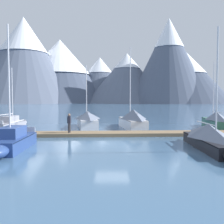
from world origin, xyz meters
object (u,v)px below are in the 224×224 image
Objects in this scene: sailboat_nearest_berth at (11,123)px; sailboat_far_berth at (212,138)px; person_on_dock at (69,122)px; sailboat_outer_slip at (215,120)px; sailboat_second_berth at (10,142)px; sailboat_mid_dock_port at (87,120)px; sailboat_mid_dock_starboard at (132,119)px.

sailboat_far_berth reaches higher than sailboat_nearest_berth.
sailboat_outer_slip is at bearing 19.60° from person_on_dock.
sailboat_far_berth is (12.91, 0.32, 0.18)m from sailboat_second_berth.
person_on_dock is at bearing 66.40° from sailboat_second_berth.
sailboat_outer_slip reaches higher than sailboat_mid_dock_port.
sailboat_second_berth is 1.02× the size of sailboat_far_berth.
sailboat_mid_dock_port is 14.29m from sailboat_outer_slip.
sailboat_far_berth is at bearing 1.42° from sailboat_second_berth.
sailboat_nearest_berth is at bearing 141.13° from person_on_dock.
sailboat_outer_slip is (14.26, -0.86, 0.05)m from sailboat_mid_dock_port.
sailboat_outer_slip reaches higher than person_on_dock.
sailboat_nearest_berth is 0.96× the size of sailboat_mid_dock_port.
sailboat_nearest_berth is 13.76m from sailboat_mid_dock_starboard.
sailboat_mid_dock_port is 0.78× the size of sailboat_mid_dock_starboard.
sailboat_second_berth is at bearing -113.60° from person_on_dock.
sailboat_far_berth is (18.01, -12.05, 0.23)m from sailboat_nearest_berth.
sailboat_mid_dock_port is at bearing 127.81° from sailboat_far_berth.
sailboat_mid_dock_starboard reaches higher than sailboat_outer_slip.
sailboat_mid_dock_starboard reaches higher than person_on_dock.
sailboat_mid_dock_starboard reaches higher than sailboat_mid_dock_port.
sailboat_mid_dock_starboard is (5.07, -0.58, 0.12)m from sailboat_mid_dock_port.
sailboat_far_berth is at bearing -52.19° from sailboat_mid_dock_port.
sailboat_far_berth is 11.78m from person_on_dock.
person_on_dock is at bearing 150.52° from sailboat_far_berth.
sailboat_far_berth reaches higher than person_on_dock.
sailboat_mid_dock_starboard is at bearing 110.43° from sailboat_far_berth.
sailboat_outer_slip is (22.93, -0.87, 0.41)m from sailboat_nearest_berth.
sailboat_mid_dock_starboard is (13.74, -0.58, 0.47)m from sailboat_nearest_berth.
sailboat_far_berth is 1.03× the size of sailboat_outer_slip.
sailboat_mid_dock_starboard is 8.25m from person_on_dock.
sailboat_outer_slip is at bearing 66.29° from sailboat_far_berth.
sailboat_second_berth reaches higher than sailboat_nearest_berth.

